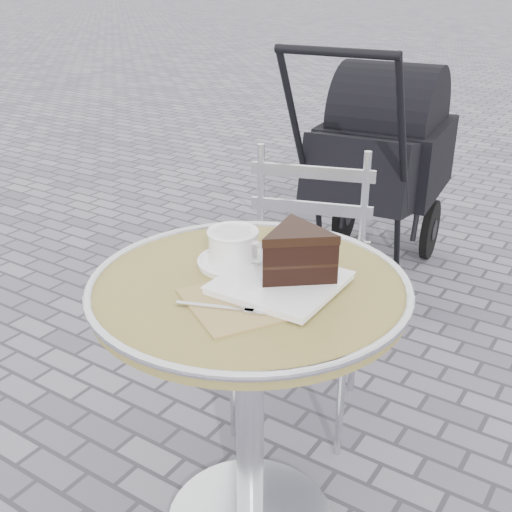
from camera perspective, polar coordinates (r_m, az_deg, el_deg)
The scene contains 5 objects.
cafe_table at distance 1.50m, azimuth -0.59°, elevation -8.02°, with size 0.72×0.72×0.74m.
cappuccino_set at distance 1.49m, azimuth -1.97°, elevation 0.54°, with size 0.18×0.16×0.08m.
cake_plate_set at distance 1.38m, azimuth 3.24°, elevation -0.38°, with size 0.31×0.39×0.13m.
bistro_chair at distance 2.02m, azimuth 4.42°, elevation 0.01°, with size 0.49×0.49×0.86m.
baby_stroller at distance 3.04m, azimuth 10.74°, elevation 7.53°, with size 0.61×1.12×1.11m.
Camera 1 is at (0.71, -1.05, 1.38)m, focal length 45.00 mm.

